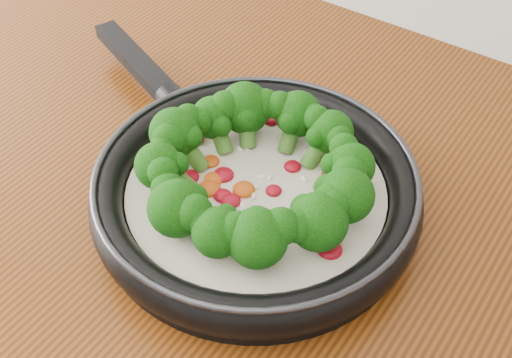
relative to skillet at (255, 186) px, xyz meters
The scene contains 1 object.
skillet is the anchor object (origin of this frame).
Camera 1 is at (0.20, 0.67, 1.44)m, focal length 48.41 mm.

